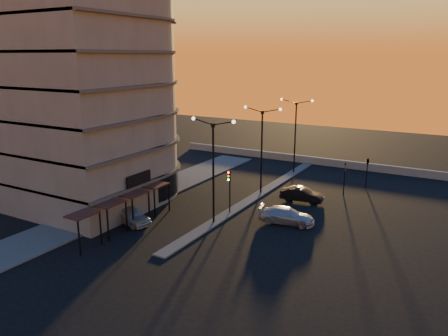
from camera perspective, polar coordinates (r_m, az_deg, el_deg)
ground at (r=39.72m, az=-1.36°, el=-7.20°), size 120.00×120.00×0.00m
sidewalk_west at (r=48.54m, az=-9.58°, el=-3.25°), size 5.00×40.00×0.12m
median at (r=48.04m, az=4.81°, el=-3.28°), size 1.20×36.00×0.12m
parapet at (r=61.72m, az=12.83°, el=0.83°), size 44.00×0.50×1.00m
building at (r=45.87m, az=-16.85°, el=10.42°), size 14.35×17.08×25.00m
streetlamp_near at (r=38.01m, az=-1.41°, el=0.66°), size 4.32×0.32×9.51m
streetlamp_mid at (r=46.66m, az=4.96°, el=3.20°), size 4.32×0.32×9.51m
streetlamp_far at (r=55.75m, az=9.31°, el=4.91°), size 4.32×0.32×9.51m
traffic_light_main at (r=41.12m, az=0.68°, el=-2.17°), size 0.28×0.44×4.25m
signal_east_a at (r=48.61m, az=15.46°, el=-1.26°), size 0.13×0.16×3.60m
signal_east_b at (r=51.81m, az=18.27°, el=0.83°), size 0.42×1.99×3.60m
car_hatchback at (r=40.32m, az=-12.12°, el=-6.03°), size 4.80×2.84×1.53m
car_sedan at (r=45.96m, az=10.11°, el=-3.43°), size 4.50×1.95×1.44m
car_wagon at (r=39.82m, az=8.16°, el=-6.17°), size 5.27×2.84×1.45m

